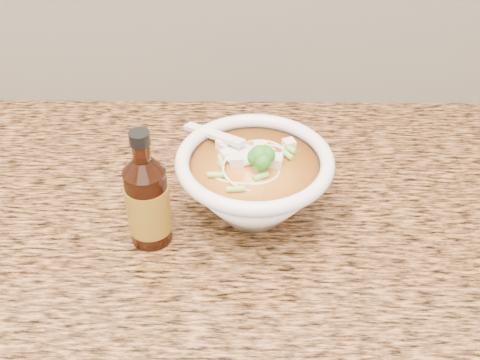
{
  "coord_description": "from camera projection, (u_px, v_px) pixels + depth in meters",
  "views": [
    {
      "loc": [
        0.21,
        1.03,
        1.48
      ],
      "look_at": [
        0.21,
        1.68,
        0.96
      ],
      "focal_mm": 45.0,
      "sensor_mm": 36.0,
      "label": 1
    }
  ],
  "objects": [
    {
      "name": "hot_sauce_bottle",
      "position": [
        148.0,
        201.0,
        0.79
      ],
      "size": [
        0.07,
        0.07,
        0.18
      ],
      "rotation": [
        0.0,
        0.0,
        -0.13
      ],
      "color": "#321206",
      "rests_on": "counter_slab"
    },
    {
      "name": "soup_bowl",
      "position": [
        254.0,
        183.0,
        0.84
      ],
      "size": [
        0.22,
        0.22,
        0.12
      ],
      "rotation": [
        0.0,
        0.0,
        0.22
      ],
      "color": "white",
      "rests_on": "counter_slab"
    },
    {
      "name": "counter_slab",
      "position": [
        100.0,
        222.0,
        0.88
      ],
      "size": [
        4.0,
        0.68,
        0.04
      ],
      "primitive_type": "cube",
      "color": "#9D6539",
      "rests_on": "cabinet"
    }
  ]
}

